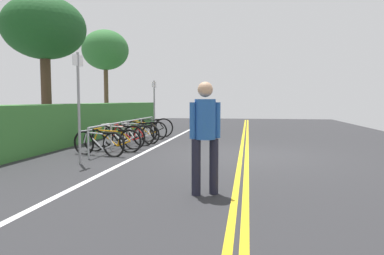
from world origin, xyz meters
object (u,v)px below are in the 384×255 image
at_px(bicycle_4, 136,134).
at_px(sign_post_far, 154,102).
at_px(bicycle_2, 118,136).
at_px(bicycle_6, 145,130).
at_px(bicycle_1, 112,140).
at_px(bicycle_7, 151,128).
at_px(tree_far_right, 105,51).
at_px(bike_rack, 128,127).
at_px(sign_post_near, 79,98).
at_px(bicycle_0, 99,143).
at_px(bicycle_3, 129,135).
at_px(bicycle_5, 134,131).
at_px(tree_mid, 44,29).
at_px(pedestrian, 205,130).

height_order(bicycle_4, sign_post_far, sign_post_far).
bearing_deg(bicycle_2, bicycle_6, -1.38).
bearing_deg(bicycle_1, bicycle_7, 0.23).
distance_m(bicycle_1, tree_far_right, 9.53).
bearing_deg(tree_far_right, bicycle_4, -149.13).
bearing_deg(sign_post_far, bicycle_4, -175.46).
distance_m(bike_rack, sign_post_far, 3.78).
bearing_deg(sign_post_near, bicycle_0, 4.74).
distance_m(bicycle_3, sign_post_near, 3.46).
bearing_deg(bicycle_2, bicycle_3, -10.08).
distance_m(bicycle_0, bicycle_5, 3.34).
bearing_deg(bicycle_3, bicycle_1, 178.99).
xyz_separation_m(bicycle_4, sign_post_far, (3.31, 0.26, 1.06)).
distance_m(bike_rack, bicycle_4, 0.49).
relative_size(bicycle_2, bicycle_3, 1.08).
xyz_separation_m(bike_rack, bicycle_3, (-0.33, -0.14, -0.26)).
xyz_separation_m(bicycle_5, sign_post_far, (2.72, 0.00, 1.04)).
bearing_deg(bicycle_7, bicycle_3, -179.16).
relative_size(bicycle_5, tree_far_right, 0.34).
bearing_deg(bicycle_3, bicycle_6, 1.39).
relative_size(bicycle_4, tree_far_right, 0.34).
bearing_deg(tree_mid, bicycle_7, -61.48).
relative_size(bicycle_0, tree_mid, 0.31).
bearing_deg(bicycle_7, bicycle_6, 179.20).
xyz_separation_m(bike_rack, sign_post_far, (3.70, 0.11, 0.79)).
xyz_separation_m(bicycle_0, tree_far_right, (8.74, 3.45, 3.70)).
xyz_separation_m(bicycle_0, bicycle_2, (1.39, -0.00, 0.04)).
relative_size(bicycle_4, sign_post_far, 0.75).
bearing_deg(bicycle_5, bicycle_6, -15.56).
distance_m(bicycle_2, tree_mid, 5.08).
bearing_deg(bicycle_3, bicycle_2, 169.92).
distance_m(bicycle_4, tree_mid, 4.96).
xyz_separation_m(bicycle_1, bicycle_3, (1.32, -0.02, 0.01)).
xyz_separation_m(bicycle_4, tree_mid, (0.17, 3.38, 3.63)).
height_order(bicycle_3, bicycle_5, bicycle_5).
bearing_deg(bicycle_4, bicycle_3, 178.83).
xyz_separation_m(bicycle_0, bicycle_1, (0.71, -0.09, 0.00)).
bearing_deg(bicycle_4, pedestrian, -152.97).
height_order(bicycle_7, pedestrian, pedestrian).
relative_size(bicycle_2, bicycle_5, 1.04).
xyz_separation_m(bicycle_0, bicycle_7, (4.72, -0.08, 0.05)).
xyz_separation_m(tree_mid, tree_far_right, (5.83, 0.20, 0.07)).
bearing_deg(pedestrian, tree_mid, 46.04).
bearing_deg(bicycle_3, bike_rack, 22.59).
height_order(bicycle_2, bicycle_4, bicycle_2).
bearing_deg(bicycle_2, bicycle_1, -172.57).
xyz_separation_m(bike_rack, bicycle_4, (0.39, -0.15, -0.27)).
distance_m(bicycle_5, sign_post_far, 2.91).
xyz_separation_m(bicycle_2, bicycle_5, (1.94, 0.13, -0.02)).
xyz_separation_m(bike_rack, bicycle_1, (-1.65, -0.11, -0.27)).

